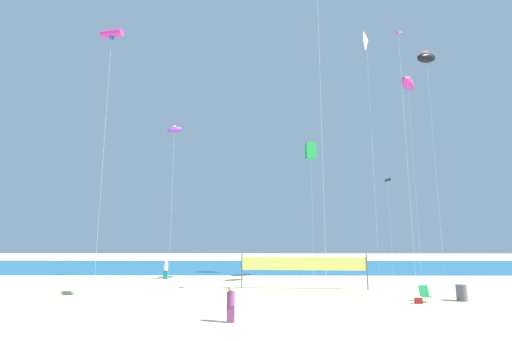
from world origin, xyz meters
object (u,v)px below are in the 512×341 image
object	(u,v)px
trash_barrel	(462,293)
kite_magenta_inflatable	(408,84)
folding_beach_chair	(425,293)
beach_handbag	(418,301)
beachgoer_plum_shirt	(231,303)
kite_violet_inflatable	(174,130)
beachgoer_white_shirt	(166,269)
kite_magenta_diamond	(399,42)
kite_white_delta	(366,41)
volleyball_net	(304,265)
kite_magenta_tube	(112,34)
kite_green_box	(311,151)
kite_black_inflatable	(426,58)
kite_black_diamond	(387,181)

from	to	relation	value
trash_barrel	kite_magenta_inflatable	distance (m)	18.68
folding_beach_chair	beach_handbag	xyz separation A→B (m)	(-0.62, -0.55, -0.31)
beachgoer_plum_shirt	trash_barrel	world-z (taller)	beachgoer_plum_shirt
trash_barrel	kite_violet_inflatable	distance (m)	25.04
kite_magenta_inflatable	beachgoer_white_shirt	bearing A→B (deg)	174.98
folding_beach_chair	kite_magenta_inflatable	xyz separation A→B (m)	(3.72, 9.09, 16.40)
kite_magenta_inflatable	kite_magenta_diamond	size ratio (longest dim) A/B	1.03
kite_magenta_inflatable	kite_white_delta	world-z (taller)	kite_white_delta
beachgoer_plum_shirt	volleyball_net	world-z (taller)	volleyball_net
kite_magenta_diamond	kite_violet_inflatable	bearing A→B (deg)	150.11
trash_barrel	kite_magenta_tube	world-z (taller)	kite_magenta_tube
kite_violet_inflatable	kite_green_box	distance (m)	13.13
beachgoer_white_shirt	beach_handbag	xyz separation A→B (m)	(16.85, -11.50, -0.68)
beachgoer_white_shirt	kite_green_box	distance (m)	17.30
kite_green_box	kite_magenta_diamond	bearing A→B (deg)	-72.31
kite_violet_inflatable	kite_white_delta	xyz separation A→B (m)	(16.49, -3.73, 6.49)
kite_violet_inflatable	kite_green_box	xyz separation A→B (m)	(12.65, 3.28, -1.22)
kite_violet_inflatable	kite_magenta_tube	bearing A→B (deg)	-116.60
beach_handbag	folding_beach_chair	bearing A→B (deg)	41.62
kite_violet_inflatable	kite_black_inflatable	size ratio (longest dim) A/B	0.75
kite_violet_inflatable	trash_barrel	bearing A→B (deg)	-27.26
kite_magenta_inflatable	kite_green_box	world-z (taller)	kite_magenta_inflatable
beachgoer_white_shirt	kite_magenta_tube	world-z (taller)	kite_magenta_tube
beachgoer_white_shirt	kite_magenta_diamond	bearing A→B (deg)	-173.09
folding_beach_chair	kite_magenta_diamond	size ratio (longest dim) A/B	0.05
trash_barrel	volleyball_net	size ratio (longest dim) A/B	0.10
kite_green_box	kite_white_delta	distance (m)	11.10
kite_white_delta	beachgoer_plum_shirt	bearing A→B (deg)	-131.15
beachgoer_plum_shirt	kite_magenta_inflatable	world-z (taller)	kite_magenta_inflatable
folding_beach_chair	kite_black_inflatable	bearing A→B (deg)	44.38
kite_white_delta	kite_black_diamond	world-z (taller)	kite_white_delta
kite_magenta_inflatable	volleyball_net	bearing A→B (deg)	-157.59
kite_magenta_diamond	trash_barrel	bearing A→B (deg)	-6.35
trash_barrel	kite_magenta_tube	bearing A→B (deg)	172.01
kite_black_diamond	kite_black_inflatable	bearing A→B (deg)	-67.10
kite_magenta_diamond	volleyball_net	bearing A→B (deg)	144.04
kite_magenta_inflatable	kite_black_diamond	bearing A→B (deg)	160.76
folding_beach_chair	kite_magenta_inflatable	distance (m)	19.12
kite_black_inflatable	kite_magenta_inflatable	bearing A→B (deg)	88.95
kite_black_diamond	beachgoer_white_shirt	bearing A→B (deg)	176.57
volleyball_net	kite_white_delta	bearing A→B (deg)	14.89
beach_handbag	kite_magenta_tube	size ratio (longest dim) A/B	0.02
trash_barrel	kite_green_box	distance (m)	18.63
volleyball_net	kite_black_diamond	world-z (taller)	kite_black_diamond
beachgoer_plum_shirt	kite_magenta_tube	distance (m)	21.91
folding_beach_chair	kite_green_box	size ratio (longest dim) A/B	0.07
beach_handbag	kite_magenta_tube	distance (m)	27.25
beach_handbag	kite_magenta_inflatable	bearing A→B (deg)	65.78
trash_barrel	kite_magenta_diamond	xyz separation A→B (m)	(-2.46, 0.27, 15.77)
beachgoer_plum_shirt	folding_beach_chair	distance (m)	11.82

